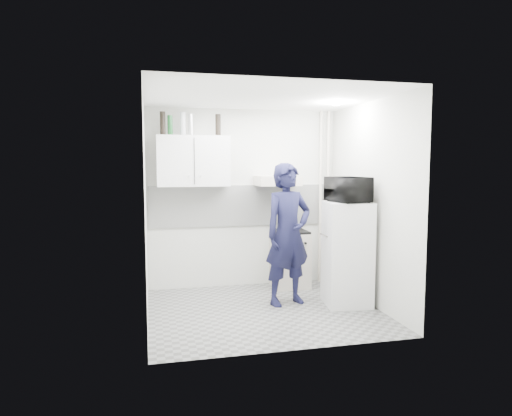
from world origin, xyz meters
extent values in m
plane|color=slate|center=(0.00, 0.00, 0.00)|extent=(2.80, 2.80, 0.00)
plane|color=white|center=(0.00, 0.00, 2.60)|extent=(2.80, 2.80, 0.00)
plane|color=beige|center=(0.00, 1.25, 1.30)|extent=(2.80, 0.00, 2.80)
plane|color=beige|center=(-1.40, 0.00, 1.30)|extent=(0.00, 2.60, 2.60)
plane|color=beige|center=(1.40, 0.00, 1.30)|extent=(0.00, 2.60, 2.60)
imported|color=black|center=(0.37, 0.21, 0.91)|extent=(0.76, 0.61, 1.82)
cube|color=beige|center=(0.65, 1.00, 0.40)|extent=(0.51, 0.51, 0.81)
cube|color=silver|center=(1.10, 0.00, 0.66)|extent=(0.62, 0.62, 1.33)
cube|color=black|center=(0.65, 1.00, 0.82)|extent=(0.48, 0.48, 0.03)
cylinder|color=silver|center=(0.56, 1.03, 0.89)|extent=(0.18, 0.18, 0.10)
imported|color=black|center=(1.10, 0.00, 1.49)|extent=(0.62, 0.46, 0.32)
cylinder|color=black|center=(-1.16, 1.07, 2.36)|extent=(0.07, 0.07, 0.32)
cylinder|color=#144C1E|center=(-1.06, 1.07, 2.34)|extent=(0.07, 0.07, 0.27)
cylinder|color=#B2B7BC|center=(-0.88, 1.07, 2.36)|extent=(0.08, 0.08, 0.32)
cylinder|color=silver|center=(-0.78, 1.07, 2.35)|extent=(0.07, 0.07, 0.29)
cylinder|color=black|center=(-0.40, 1.07, 2.35)|extent=(0.08, 0.08, 0.30)
cube|color=silver|center=(-0.75, 1.07, 1.85)|extent=(1.00, 0.35, 0.70)
cube|color=beige|center=(0.45, 1.00, 1.57)|extent=(0.60, 0.50, 0.14)
cube|color=white|center=(0.00, 1.24, 1.20)|extent=(2.74, 0.03, 0.60)
cylinder|color=beige|center=(1.30, 1.17, 1.30)|extent=(0.05, 0.05, 2.60)
cylinder|color=beige|center=(1.18, 1.17, 1.30)|extent=(0.04, 0.04, 2.60)
cylinder|color=white|center=(1.00, 0.20, 2.57)|extent=(0.10, 0.10, 0.02)
camera|label=1|loc=(-1.36, -5.33, 1.81)|focal=32.00mm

